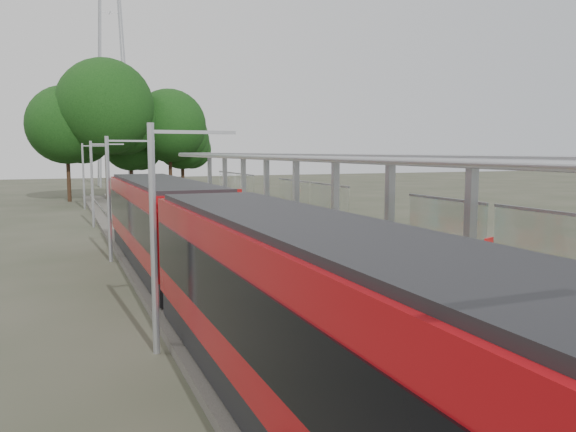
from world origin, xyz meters
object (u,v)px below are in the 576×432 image
object	(u,v)px
train	(205,247)
bench_far	(226,200)
litter_bin	(309,223)
bench_mid	(329,225)
info_pillar_near	(487,281)
info_pillar_far	(239,206)

from	to	relation	value
train	bench_far	world-z (taller)	train
train	litter_bin	world-z (taller)	train
train	bench_mid	size ratio (longest dim) A/B	17.01
bench_mid	info_pillar_near	xyz separation A→B (m)	(-1.80, -11.75, 0.21)
train	info_pillar_near	distance (m)	7.64
info_pillar_far	bench_mid	bearing A→B (deg)	-88.90
bench_far	info_pillar_near	bearing A→B (deg)	-111.13
bench_mid	info_pillar_near	distance (m)	11.89
bench_far	info_pillar_near	xyz separation A→B (m)	(-1.21, -25.88, 0.22)
bench_far	info_pillar_near	world-z (taller)	info_pillar_near
train	litter_bin	distance (m)	10.41
litter_bin	info_pillar_far	bearing A→B (deg)	102.43
info_pillar_near	info_pillar_far	distance (m)	19.61
bench_far	litter_bin	world-z (taller)	bench_far
litter_bin	train	bearing A→B (deg)	-131.22
bench_mid	litter_bin	bearing A→B (deg)	117.22
info_pillar_near	litter_bin	size ratio (longest dim) A/B	1.93
train	info_pillar_far	distance (m)	15.14
bench_far	litter_bin	bearing A→B (deg)	-106.92
train	info_pillar_near	bearing A→B (deg)	-46.02
bench_mid	info_pillar_far	xyz separation A→B (m)	(-1.65, 7.86, 0.17)
bench_far	info_pillar_far	distance (m)	6.36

